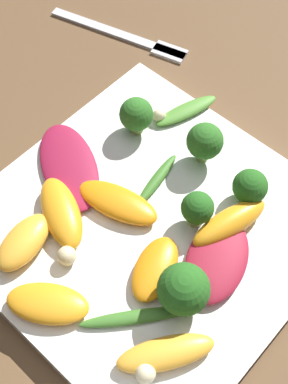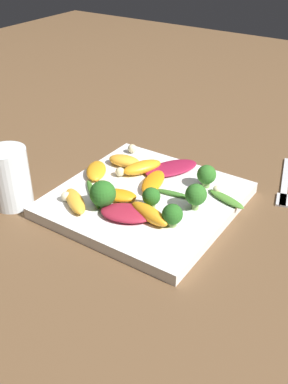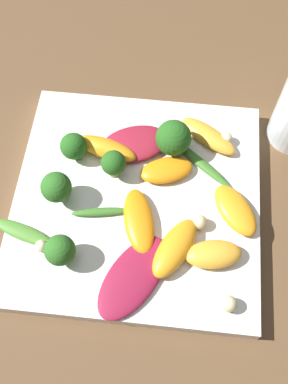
{
  "view_description": "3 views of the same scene",
  "coord_description": "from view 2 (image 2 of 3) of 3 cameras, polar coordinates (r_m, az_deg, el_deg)",
  "views": [
    {
      "loc": [
        0.15,
        -0.17,
        0.42
      ],
      "look_at": [
        -0.02,
        0.01,
        0.04
      ],
      "focal_mm": 50.0,
      "sensor_mm": 36.0,
      "label": 1
    },
    {
      "loc": [
        0.51,
        0.34,
        0.41
      ],
      "look_at": [
        0.0,
        -0.0,
        0.03
      ],
      "focal_mm": 42.0,
      "sensor_mm": 36.0,
      "label": 2
    },
    {
      "loc": [
        -0.22,
        -0.03,
        0.47
      ],
      "look_at": [
        0.0,
        -0.01,
        0.03
      ],
      "focal_mm": 42.0,
      "sensor_mm": 36.0,
      "label": 3
    }
  ],
  "objects": [
    {
      "name": "ground_plane",
      "position": [
        0.74,
        0.22,
        -1.61
      ],
      "size": [
        2.4,
        2.4,
        0.0
      ],
      "primitive_type": "plane",
      "color": "brown"
    },
    {
      "name": "plate",
      "position": [
        0.73,
        0.22,
        -1.01
      ],
      "size": [
        0.27,
        0.27,
        0.02
      ],
      "color": "white",
      "rests_on": "ground_plane"
    },
    {
      "name": "drinking_glass",
      "position": [
        0.75,
        -16.67,
        1.77
      ],
      "size": [
        0.06,
        0.06,
        0.1
      ],
      "color": "white",
      "rests_on": "ground_plane"
    },
    {
      "name": "fork",
      "position": [
        0.82,
        17.43,
        0.81
      ],
      "size": [
        0.17,
        0.06,
        0.01
      ],
      "color": "silver",
      "rests_on": "ground_plane"
    },
    {
      "name": "radicchio_leaf_0",
      "position": [
        0.8,
        3.49,
        3.04
      ],
      "size": [
        0.11,
        0.09,
        0.01
      ],
      "color": "maroon",
      "rests_on": "plate"
    },
    {
      "name": "radicchio_leaf_1",
      "position": [
        0.68,
        -2.15,
        -2.68
      ],
      "size": [
        0.08,
        0.09,
        0.01
      ],
      "color": "maroon",
      "rests_on": "plate"
    },
    {
      "name": "orange_segment_0",
      "position": [
        0.72,
        -3.31,
        -0.41
      ],
      "size": [
        0.05,
        0.07,
        0.01
      ],
      "color": "orange",
      "rests_on": "plate"
    },
    {
      "name": "orange_segment_1",
      "position": [
        0.71,
        -8.73,
        -1.13
      ],
      "size": [
        0.06,
        0.08,
        0.02
      ],
      "color": "#FCAD33",
      "rests_on": "plate"
    },
    {
      "name": "orange_segment_2",
      "position": [
        0.81,
        -2.51,
        3.98
      ],
      "size": [
        0.04,
        0.06,
        0.02
      ],
      "color": "#FCAD33",
      "rests_on": "plate"
    },
    {
      "name": "orange_segment_3",
      "position": [
        0.79,
        -6.09,
        2.72
      ],
      "size": [
        0.07,
        0.06,
        0.02
      ],
      "color": "orange",
      "rests_on": "plate"
    },
    {
      "name": "orange_segment_4",
      "position": [
        0.79,
        -0.23,
        3.16
      ],
      "size": [
        0.08,
        0.06,
        0.02
      ],
      "color": "orange",
      "rests_on": "plate"
    },
    {
      "name": "orange_segment_5",
      "position": [
        0.75,
        1.17,
        1.3
      ],
      "size": [
        0.08,
        0.05,
        0.01
      ],
      "color": "orange",
      "rests_on": "plate"
    },
    {
      "name": "orange_segment_6",
      "position": [
        0.67,
        0.68,
        -2.77
      ],
      "size": [
        0.04,
        0.08,
        0.02
      ],
      "color": "orange",
      "rests_on": "plate"
    },
    {
      "name": "broccoli_floret_0",
      "position": [
        0.75,
        7.94,
        2.14
      ],
      "size": [
        0.03,
        0.03,
        0.04
      ],
      "color": "#7A9E51",
      "rests_on": "plate"
    },
    {
      "name": "broccoli_floret_1",
      "position": [
        0.69,
        6.61,
        -0.38
      ],
      "size": [
        0.03,
        0.03,
        0.04
      ],
      "color": "#84AD5B",
      "rests_on": "plate"
    },
    {
      "name": "broccoli_floret_2",
      "position": [
        0.65,
        3.62,
        -2.9
      ],
      "size": [
        0.03,
        0.03,
        0.04
      ],
      "color": "#7A9E51",
      "rests_on": "plate"
    },
    {
      "name": "broccoli_floret_3",
      "position": [
        0.68,
        0.94,
        -0.67
      ],
      "size": [
        0.03,
        0.03,
        0.04
      ],
      "color": "#7A9E51",
      "rests_on": "plate"
    },
    {
      "name": "broccoli_floret_4",
      "position": [
        0.69,
        -5.25,
        -0.24
      ],
      "size": [
        0.04,
        0.04,
        0.05
      ],
      "color": "#84AD5B",
      "rests_on": "plate"
    },
    {
      "name": "arugula_sprig_0",
      "position": [
        0.73,
        -6.48,
        -0.26
      ],
      "size": [
        0.07,
        0.08,
        0.01
      ],
      "color": "#3D7528",
      "rests_on": "plate"
    },
    {
      "name": "arugula_sprig_1",
      "position": [
        0.73,
        3.69,
        -0.19
      ],
      "size": [
        0.02,
        0.06,
        0.01
      ],
      "color": "#3D7528",
      "rests_on": "plate"
    },
    {
      "name": "arugula_sprig_2",
      "position": [
        0.72,
        10.43,
        -0.9
      ],
      "size": [
        0.04,
        0.07,
        0.01
      ],
      "color": "#518E33",
      "rests_on": "plate"
    },
    {
      "name": "macadamia_nut_0",
      "position": [
        0.72,
        -9.9,
        -0.55
      ],
      "size": [
        0.02,
        0.02,
        0.02
      ],
      "color": "beige",
      "rests_on": "plate"
    },
    {
      "name": "macadamia_nut_1",
      "position": [
        0.78,
        -3.07,
        2.57
      ],
      "size": [
        0.02,
        0.02,
        0.02
      ],
      "color": "beige",
      "rests_on": "plate"
    },
    {
      "name": "macadamia_nut_2",
      "position": [
        0.85,
        -1.52,
        5.53
      ],
      "size": [
        0.02,
        0.02,
        0.02
      ],
      "color": "beige",
      "rests_on": "plate"
    },
    {
      "name": "macadamia_nut_3",
      "position": [
        0.74,
        9.25,
        0.34
      ],
      "size": [
        0.01,
        0.01,
        0.01
      ],
      "color": "beige",
      "rests_on": "plate"
    }
  ]
}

